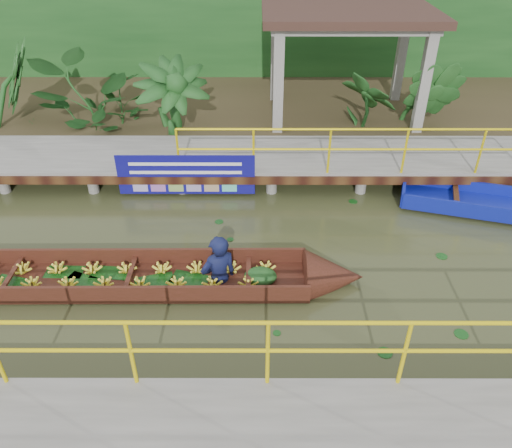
{
  "coord_description": "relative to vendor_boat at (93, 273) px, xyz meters",
  "views": [
    {
      "loc": [
        0.67,
        -7.05,
        5.65
      ],
      "look_at": [
        0.66,
        0.5,
        0.6
      ],
      "focal_mm": 35.0,
      "sensor_mm": 36.0,
      "label": 1
    }
  ],
  "objects": [
    {
      "name": "ground",
      "position": [
        2.12,
        0.48,
        -0.25
      ],
      "size": [
        80.0,
        80.0,
        0.0
      ],
      "primitive_type": "plane",
      "color": "#30371B",
      "rests_on": "ground"
    },
    {
      "name": "land_strip",
      "position": [
        2.12,
        7.98,
        -0.02
      ],
      "size": [
        30.0,
        8.0,
        0.45
      ],
      "primitive_type": "cube",
      "color": "#352C1A",
      "rests_on": "ground"
    },
    {
      "name": "far_dock",
      "position": [
        2.14,
        3.91,
        0.23
      ],
      "size": [
        16.0,
        2.06,
        1.66
      ],
      "color": "slate",
      "rests_on": "ground"
    },
    {
      "name": "pavilion",
      "position": [
        5.12,
        6.78,
        2.57
      ],
      "size": [
        4.4,
        3.0,
        3.0
      ],
      "color": "slate",
      "rests_on": "ground"
    },
    {
      "name": "foliage_backdrop",
      "position": [
        2.12,
        10.48,
        1.75
      ],
      "size": [
        30.0,
        0.8,
        4.0
      ],
      "primitive_type": "cube",
      "color": "#133D16",
      "rests_on": "ground"
    },
    {
      "name": "vendor_boat",
      "position": [
        0.0,
        0.0,
        0.0
      ],
      "size": [
        10.01,
        1.13,
        2.22
      ],
      "rotation": [
        0.0,
        0.0,
        0.01
      ],
      "color": "#33190E",
      "rests_on": "ground"
    },
    {
      "name": "blue_banner",
      "position": [
        1.26,
        2.96,
        0.31
      ],
      "size": [
        2.97,
        0.04,
        0.93
      ],
      "color": "navy",
      "rests_on": "ground"
    },
    {
      "name": "tropical_plants",
      "position": [
        0.37,
        5.78,
        1.01
      ],
      "size": [
        14.29,
        1.29,
        1.61
      ],
      "color": "#133D16",
      "rests_on": "ground"
    }
  ]
}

